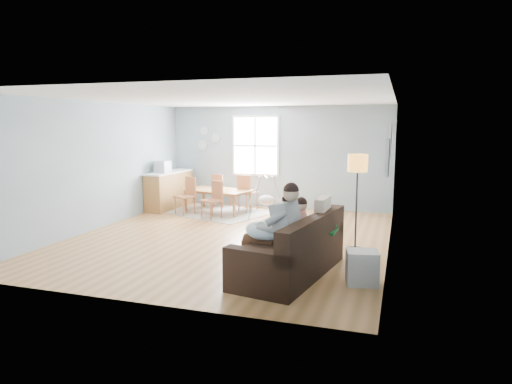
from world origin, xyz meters
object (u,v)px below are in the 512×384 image
(toddler, at_px, (294,221))
(monitor, at_px, (162,167))
(floor_lamp, at_px, (357,171))
(chair_nw, at_px, (220,188))
(father, at_px, (276,228))
(chair_ne, at_px, (246,190))
(baby_swing, at_px, (266,199))
(dining_table, at_px, (217,201))
(counter, at_px, (169,190))
(chair_se, at_px, (214,197))
(sofa, at_px, (294,254))
(storage_cube, at_px, (361,267))
(chair_sw, at_px, (187,193))

(toddler, xyz_separation_m, monitor, (-4.36, 3.79, 0.37))
(floor_lamp, height_order, chair_nw, floor_lamp)
(father, bearing_deg, chair_ne, 113.49)
(baby_swing, bearing_deg, chair_ne, 137.51)
(toddler, height_order, baby_swing, toddler)
(toddler, distance_m, dining_table, 4.96)
(toddler, distance_m, baby_swing, 4.05)
(dining_table, bearing_deg, counter, -173.08)
(chair_nw, height_order, monitor, monitor)
(chair_se, bearing_deg, chair_ne, 70.51)
(floor_lamp, relative_size, chair_nw, 1.89)
(sofa, xyz_separation_m, counter, (-4.40, 4.35, 0.18))
(dining_table, bearing_deg, chair_ne, 46.69)
(chair_ne, distance_m, monitor, 2.24)
(floor_lamp, bearing_deg, storage_cube, -81.73)
(sofa, xyz_separation_m, toddler, (-0.04, 0.22, 0.45))
(chair_se, distance_m, monitor, 1.86)
(sofa, distance_m, counter, 6.19)
(father, height_order, floor_lamp, floor_lamp)
(chair_ne, xyz_separation_m, monitor, (-2.07, -0.61, 0.60))
(chair_se, bearing_deg, chair_nw, 106.68)
(father, height_order, chair_nw, father)
(chair_nw, relative_size, monitor, 2.52)
(chair_nw, bearing_deg, counter, -154.42)
(dining_table, height_order, chair_ne, chair_ne)
(chair_se, bearing_deg, sofa, -51.64)
(chair_ne, bearing_deg, monitor, -163.60)
(chair_nw, height_order, chair_ne, chair_ne)
(sofa, relative_size, counter, 1.33)
(floor_lamp, distance_m, counter, 5.88)
(chair_se, xyz_separation_m, monitor, (-1.66, 0.55, 0.63))
(chair_ne, bearing_deg, chair_sw, -145.65)
(counter, bearing_deg, chair_ne, 7.56)
(storage_cube, distance_m, counter, 7.00)
(monitor, height_order, baby_swing, monitor)
(chair_se, bearing_deg, baby_swing, 22.88)
(toddler, distance_m, monitor, 5.79)
(baby_swing, bearing_deg, floor_lamp, -44.72)
(storage_cube, distance_m, monitor, 6.84)
(father, distance_m, monitor, 6.03)
(storage_cube, bearing_deg, sofa, 174.21)
(toddler, bearing_deg, chair_sw, 134.97)
(floor_lamp, height_order, counter, floor_lamp)
(chair_ne, bearing_deg, father, -66.51)
(father, relative_size, chair_nw, 1.58)
(baby_swing, bearing_deg, chair_nw, 148.23)
(storage_cube, bearing_deg, counter, 140.47)
(counter, bearing_deg, father, -47.82)
(sofa, height_order, dining_table, sofa)
(monitor, xyz_separation_m, baby_swing, (2.81, -0.07, -0.70))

